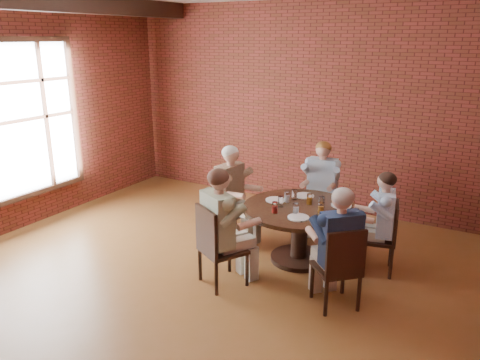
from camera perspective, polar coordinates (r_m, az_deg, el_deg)
The scene contains 27 objects.
floor at distance 5.64m, azimuth -7.35°, elevation -13.15°, with size 7.00×7.00×0.00m, color brown.
wall_back at distance 8.01m, azimuth 7.50°, elevation 8.87°, with size 7.00×7.00×0.00m, color maroon.
window at distance 7.59m, azimuth -25.65°, elevation 6.50°, with size 0.10×2.16×2.36m.
dining_table at distance 6.10m, azimuth 7.30°, elevation -5.20°, with size 1.47×1.47×0.75m.
chair_a at distance 6.05m, azimuth 17.28°, elevation -6.38°, with size 0.49×0.49×0.91m.
diner_a at distance 5.99m, azimuth 16.64°, elevation -5.03°, with size 0.50×0.62×1.29m, color #4985BE, non-canonical shape.
chair_b at distance 7.21m, azimuth 9.92°, elevation -1.88°, with size 0.49×0.49×0.95m.
diner_b at distance 7.08m, azimuth 9.82°, elevation -0.83°, with size 0.54×0.67×1.36m, color #8EA2B5, non-canonical shape.
chair_c at distance 6.74m, azimuth -1.46°, elevation -2.94°, with size 0.51×0.51×0.96m.
diner_c at distance 6.63m, azimuth -0.86°, elevation -1.73°, with size 0.56×0.68×1.38m, color brown, non-canonical shape.
chair_d at distance 5.47m, azimuth -2.99°, elevation -7.79°, with size 0.64×0.64×0.99m.
diner_d at distance 5.44m, azimuth -2.11°, elevation -5.84°, with size 0.58×0.71×1.42m, color gray, non-canonical shape.
chair_e at distance 5.13m, azimuth 12.12°, elevation -10.15°, with size 0.62×0.62×0.95m.
diner_e at distance 5.13m, azimuth 11.80°, elevation -8.09°, with size 0.54×0.67×1.36m, color #1C2B4E, non-canonical shape.
plate_a at distance 6.14m, azimuth 12.25°, elevation -3.03°, with size 0.26×0.26×0.01m, color white.
plate_b at distance 6.42m, azimuth 7.86°, elevation -1.89°, with size 0.26×0.26×0.01m, color white.
plate_c at distance 6.21m, azimuth 4.33°, elevation -2.44°, with size 0.26×0.26×0.01m, color white.
plate_d at distance 5.65m, azimuth 7.14°, elevation -4.55°, with size 0.26×0.26×0.01m, color white.
glass_a at distance 6.02m, azimuth 9.92°, elevation -2.64°, with size 0.07×0.07×0.14m, color white.
glass_b at distance 6.10m, azimuth 8.47°, elevation -2.32°, with size 0.07×0.07×0.14m, color white.
glass_c at distance 6.25m, azimuth 6.64°, elevation -1.76°, with size 0.07×0.07×0.14m, color white.
glass_d at distance 6.14m, azimuth 5.74°, elevation -2.07°, with size 0.07×0.07×0.14m, color white.
glass_e at distance 5.97m, azimuth 4.98°, elevation -2.63°, with size 0.07×0.07×0.14m, color white.
glass_f at distance 5.76m, azimuth 4.26°, elevation -3.35°, with size 0.07×0.07×0.14m, color white.
glass_g at distance 5.75m, azimuth 6.84°, elevation -3.48°, with size 0.07×0.07×0.14m, color white.
glass_h at distance 5.82m, azimuth 9.83°, elevation -3.37°, with size 0.07×0.07×0.14m, color white.
smartphone at distance 5.59m, azimuth 7.57°, elevation -4.84°, with size 0.06×0.13×0.01m, color black.
Camera 1 is at (3.00, -3.84, 2.83)m, focal length 35.00 mm.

